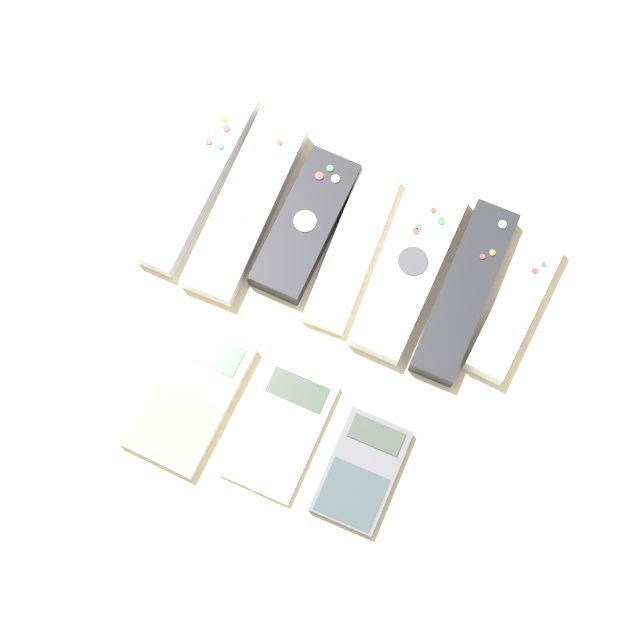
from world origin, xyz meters
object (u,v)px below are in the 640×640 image
object	(u,v)px
remote_0	(200,180)
calculator_0	(189,396)
remote_3	(357,250)
remote_6	(516,306)
remote_2	(306,224)
calculator_2	(362,471)
remote_5	(465,292)
remote_1	(246,207)
calculator_1	(280,430)
remote_4	(410,270)

from	to	relation	value
remote_0	calculator_0	bearing A→B (deg)	-66.62
remote_3	remote_6	distance (m)	0.17
remote_2	calculator_2	distance (m)	0.27
remote_5	calculator_0	size ratio (longest dim) A/B	1.29
remote_1	remote_6	size ratio (longest dim) A/B	1.28
remote_1	calculator_1	size ratio (longest dim) A/B	1.62
remote_0	remote_5	bearing A→B (deg)	0.17
remote_2	remote_6	bearing A→B (deg)	1.99
remote_6	remote_5	bearing A→B (deg)	-169.57
calculator_0	calculator_1	xyz separation A→B (m)	(0.10, 0.00, -0.00)
remote_1	remote_4	bearing A→B (deg)	0.31
remote_1	calculator_2	world-z (taller)	remote_1
remote_2	remote_5	xyz separation A→B (m)	(0.18, -0.00, 0.00)
remote_4	calculator_2	world-z (taller)	remote_4
remote_3	remote_4	distance (m)	0.06
remote_0	remote_4	xyz separation A→B (m)	(0.24, -0.01, 0.00)
remote_2	remote_4	size ratio (longest dim) A/B	0.84
remote_0	calculator_2	xyz separation A→B (m)	(0.28, -0.22, -0.00)
remote_4	calculator_0	world-z (taller)	remote_4
remote_5	calculator_1	world-z (taller)	remote_5
remote_1	remote_4	size ratio (longest dim) A/B	1.07
remote_1	remote_3	bearing A→B (deg)	0.47
remote_0	remote_1	size ratio (longest dim) A/B	1.03
remote_1	remote_5	xyz separation A→B (m)	(0.25, 0.00, 0.00)
remote_0	calculator_1	world-z (taller)	remote_0
remote_6	calculator_2	size ratio (longest dim) A/B	1.47
remote_6	calculator_0	size ratio (longest dim) A/B	1.09
calculator_1	calculator_2	xyz separation A→B (m)	(0.09, -0.01, 0.00)
calculator_1	calculator_2	distance (m)	0.09
remote_0	remote_2	world-z (taller)	same
remote_2	calculator_1	bearing A→B (deg)	-72.03
remote_1	remote_2	world-z (taller)	same
remote_4	remote_6	bearing A→B (deg)	4.13
calculator_0	calculator_2	xyz separation A→B (m)	(0.19, -0.00, -0.00)
calculator_0	calculator_2	size ratio (longest dim) A/B	1.35
remote_2	remote_4	bearing A→B (deg)	-0.28
remote_0	remote_3	distance (m)	0.18
calculator_2	remote_0	bearing A→B (deg)	141.76
calculator_1	calculator_0	bearing A→B (deg)	-176.79
remote_0	calculator_2	size ratio (longest dim) A/B	1.94
remote_6	calculator_1	bearing A→B (deg)	-124.92
remote_4	remote_5	world-z (taller)	same
remote_5	calculator_2	bearing A→B (deg)	-97.37
remote_0	remote_3	size ratio (longest dim) A/B	1.18
remote_1	remote_2	xyz separation A→B (m)	(0.07, 0.01, 0.00)
remote_2	calculator_0	bearing A→B (deg)	-98.12
remote_3	calculator_0	size ratio (longest dim) A/B	1.22
remote_5	remote_0	bearing A→B (deg)	178.84
remote_5	calculator_2	xyz separation A→B (m)	(-0.03, -0.21, -0.01)
remote_3	remote_6	size ratio (longest dim) A/B	1.12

